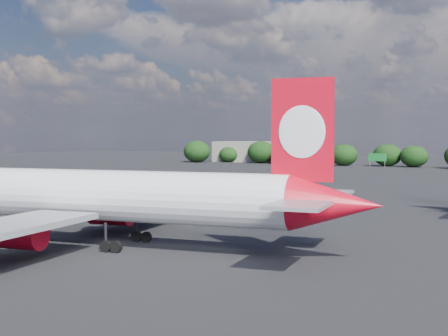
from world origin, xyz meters
The scene contains 4 objects.
ground centered at (0.00, 60.00, 0.00)m, with size 500.00×500.00×0.00m, color black.
qantas_airliner centered at (1.45, 17.90, 4.61)m, with size 46.32×44.19×15.12m.
terminal_building centered at (-65.00, 192.00, 4.00)m, with size 42.00×16.00×8.00m.
highway_sign centered at (-18.00, 176.00, 3.13)m, with size 6.00×0.30×4.50m.
Camera 1 is at (38.27, -27.69, 10.38)m, focal length 50.00 mm.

